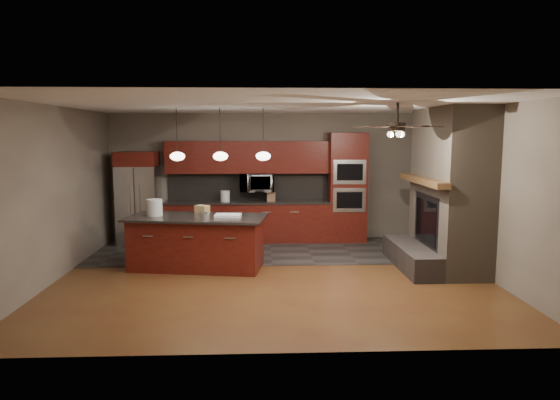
{
  "coord_description": "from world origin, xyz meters",
  "views": [
    {
      "loc": [
        -0.23,
        -8.1,
        2.33
      ],
      "look_at": [
        0.14,
        0.6,
        1.19
      ],
      "focal_mm": 32.0,
      "sensor_mm": 36.0,
      "label": 1
    }
  ],
  "objects_px": {
    "counter_bucket": "(225,196)",
    "paint_can": "(204,216)",
    "refrigerator": "(139,198)",
    "kitchen_island": "(197,242)",
    "paint_tray": "(228,216)",
    "oven_tower": "(347,187)",
    "cardboard_box": "(202,209)",
    "microwave": "(257,183)",
    "white_bucket": "(155,208)",
    "counter_box": "(271,197)"
  },
  "relations": [
    {
      "from": "cardboard_box",
      "to": "paint_can",
      "type": "bearing_deg",
      "value": -49.31
    },
    {
      "from": "oven_tower",
      "to": "cardboard_box",
      "type": "distance_m",
      "value": 3.47
    },
    {
      "from": "white_bucket",
      "to": "paint_tray",
      "type": "bearing_deg",
      "value": -7.54
    },
    {
      "from": "counter_bucket",
      "to": "paint_tray",
      "type": "bearing_deg",
      "value": -84.91
    },
    {
      "from": "white_bucket",
      "to": "counter_box",
      "type": "height_order",
      "value": "white_bucket"
    },
    {
      "from": "paint_tray",
      "to": "oven_tower",
      "type": "bearing_deg",
      "value": 44.85
    },
    {
      "from": "white_bucket",
      "to": "counter_bucket",
      "type": "relative_size",
      "value": 1.27
    },
    {
      "from": "oven_tower",
      "to": "kitchen_island",
      "type": "xyz_separation_m",
      "value": [
        -3.02,
        -2.15,
        -0.73
      ]
    },
    {
      "from": "white_bucket",
      "to": "cardboard_box",
      "type": "height_order",
      "value": "white_bucket"
    },
    {
      "from": "paint_can",
      "to": "kitchen_island",
      "type": "bearing_deg",
      "value": 119.75
    },
    {
      "from": "kitchen_island",
      "to": "counter_bucket",
      "type": "bearing_deg",
      "value": 89.8
    },
    {
      "from": "cardboard_box",
      "to": "kitchen_island",
      "type": "bearing_deg",
      "value": -68.57
    },
    {
      "from": "refrigerator",
      "to": "kitchen_island",
      "type": "height_order",
      "value": "refrigerator"
    },
    {
      "from": "white_bucket",
      "to": "counter_box",
      "type": "xyz_separation_m",
      "value": [
        2.1,
        2.0,
        -0.07
      ]
    },
    {
      "from": "cardboard_box",
      "to": "refrigerator",
      "type": "bearing_deg",
      "value": 163.58
    },
    {
      "from": "cardboard_box",
      "to": "counter_bucket",
      "type": "height_order",
      "value": "counter_bucket"
    },
    {
      "from": "microwave",
      "to": "counter_box",
      "type": "height_order",
      "value": "microwave"
    },
    {
      "from": "kitchen_island",
      "to": "counter_bucket",
      "type": "relative_size",
      "value": 11.01
    },
    {
      "from": "paint_can",
      "to": "cardboard_box",
      "type": "relative_size",
      "value": 0.71
    },
    {
      "from": "microwave",
      "to": "kitchen_island",
      "type": "relative_size",
      "value": 0.29
    },
    {
      "from": "white_bucket",
      "to": "paint_can",
      "type": "bearing_deg",
      "value": -23.91
    },
    {
      "from": "paint_can",
      "to": "paint_tray",
      "type": "distance_m",
      "value": 0.45
    },
    {
      "from": "kitchen_island",
      "to": "paint_tray",
      "type": "distance_m",
      "value": 0.74
    },
    {
      "from": "kitchen_island",
      "to": "paint_can",
      "type": "distance_m",
      "value": 0.61
    },
    {
      "from": "refrigerator",
      "to": "cardboard_box",
      "type": "height_order",
      "value": "refrigerator"
    },
    {
      "from": "oven_tower",
      "to": "refrigerator",
      "type": "height_order",
      "value": "oven_tower"
    },
    {
      "from": "microwave",
      "to": "paint_can",
      "type": "bearing_deg",
      "value": -109.44
    },
    {
      "from": "refrigerator",
      "to": "counter_box",
      "type": "height_order",
      "value": "refrigerator"
    },
    {
      "from": "cardboard_box",
      "to": "counter_box",
      "type": "bearing_deg",
      "value": 85.05
    },
    {
      "from": "kitchen_island",
      "to": "white_bucket",
      "type": "height_order",
      "value": "white_bucket"
    },
    {
      "from": "oven_tower",
      "to": "white_bucket",
      "type": "relative_size",
      "value": 8.17
    },
    {
      "from": "counter_bucket",
      "to": "paint_can",
      "type": "bearing_deg",
      "value": -94.48
    },
    {
      "from": "white_bucket",
      "to": "paint_tray",
      "type": "height_order",
      "value": "white_bucket"
    },
    {
      "from": "microwave",
      "to": "paint_tray",
      "type": "height_order",
      "value": "microwave"
    },
    {
      "from": "microwave",
      "to": "cardboard_box",
      "type": "height_order",
      "value": "microwave"
    },
    {
      "from": "microwave",
      "to": "white_bucket",
      "type": "xyz_separation_m",
      "value": [
        -1.79,
        -2.1,
        -0.23
      ]
    },
    {
      "from": "oven_tower",
      "to": "counter_bucket",
      "type": "distance_m",
      "value": 2.67
    },
    {
      "from": "refrigerator",
      "to": "counter_bucket",
      "type": "bearing_deg",
      "value": 2.52
    },
    {
      "from": "oven_tower",
      "to": "counter_bucket",
      "type": "xyz_separation_m",
      "value": [
        -2.67,
        0.01,
        -0.18
      ]
    },
    {
      "from": "refrigerator",
      "to": "paint_tray",
      "type": "relative_size",
      "value": 4.39
    },
    {
      "from": "refrigerator",
      "to": "oven_tower",
      "type": "bearing_deg",
      "value": 0.94
    },
    {
      "from": "oven_tower",
      "to": "paint_can",
      "type": "xyz_separation_m",
      "value": [
        -2.86,
        -2.44,
        -0.22
      ]
    },
    {
      "from": "microwave",
      "to": "counter_bucket",
      "type": "height_order",
      "value": "microwave"
    },
    {
      "from": "paint_can",
      "to": "counter_box",
      "type": "bearing_deg",
      "value": 63.49
    },
    {
      "from": "cardboard_box",
      "to": "counter_box",
      "type": "xyz_separation_m",
      "value": [
        1.3,
        1.75,
        0.0
      ]
    },
    {
      "from": "microwave",
      "to": "cardboard_box",
      "type": "relative_size",
      "value": 3.19
    },
    {
      "from": "paint_tray",
      "to": "counter_bucket",
      "type": "relative_size",
      "value": 1.96
    },
    {
      "from": "oven_tower",
      "to": "white_bucket",
      "type": "xyz_separation_m",
      "value": [
        -3.76,
        -2.04,
        -0.13
      ]
    },
    {
      "from": "refrigerator",
      "to": "kitchen_island",
      "type": "xyz_separation_m",
      "value": [
        1.49,
        -2.08,
        -0.52
      ]
    },
    {
      "from": "cardboard_box",
      "to": "paint_tray",
      "type": "bearing_deg",
      "value": -8.6
    }
  ]
}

